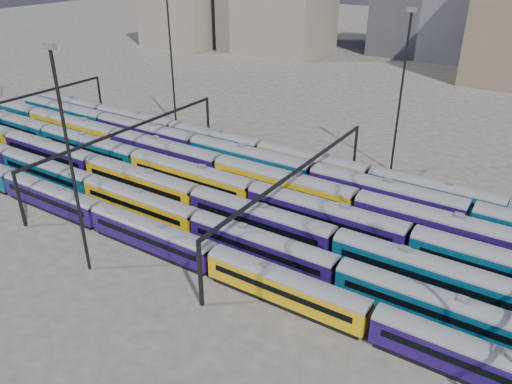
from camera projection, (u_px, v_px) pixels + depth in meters
The scene contains 14 objects.
ground at pixel (234, 205), 72.07m from camera, with size 500.00×500.00×0.00m, color #3D3833.
rake_0 at pixel (151, 233), 60.51m from camera, with size 130.60×2.73×4.58m.
rake_1 at pixel (196, 221), 62.83m from camera, with size 116.41×2.84×4.77m.
rake_2 at pixel (141, 179), 73.51m from camera, with size 145.47×3.04×5.12m.
rake_3 at pixel (191, 175), 74.59m from camera, with size 110.18×3.23×5.44m.
rake_4 at pixel (165, 151), 83.01m from camera, with size 158.45×3.31×5.59m.
rake_5 at pixel (312, 174), 74.66m from camera, with size 135.05×3.29×5.56m.
rake_6 at pixel (260, 149), 84.68m from camera, with size 116.65×2.85×4.78m.
gantry_0 at pixel (15, 105), 93.25m from camera, with size 0.35×40.35×8.03m.
gantry_1 at pixel (129, 135), 78.71m from camera, with size 0.35×40.35×8.03m.
gantry_2 at pixel (296, 178), 64.18m from camera, with size 0.35×40.35×8.03m.
mast_1 at pixel (171, 57), 96.87m from camera, with size 1.40×0.50×25.60m.
mast_2 at pixel (70, 158), 51.70m from camera, with size 1.40×0.50×25.60m.
mast_3 at pixel (402, 88), 76.57m from camera, with size 1.40×0.50×25.60m.
Camera 1 is at (37.16, -51.69, 33.98)m, focal length 35.00 mm.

